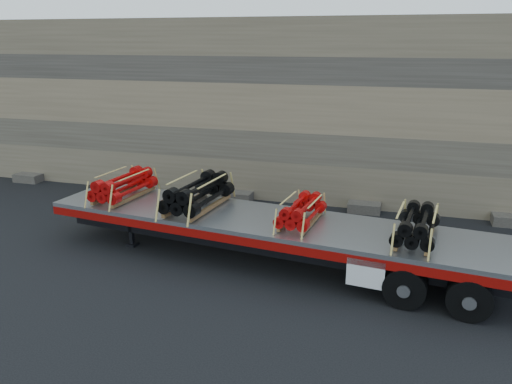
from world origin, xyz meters
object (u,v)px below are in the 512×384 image
bundle_rear (416,226)px  trailer (267,240)px  bundle_midrear (301,212)px  bundle_midfront (198,194)px  bundle_front (124,186)px

bundle_rear → trailer: bearing=-180.0°
bundle_rear → bundle_midrear: bearing=-180.0°
trailer → bundle_midfront: size_ratio=5.38×
trailer → bundle_rear: bearing=0.0°
bundle_midrear → trailer: bearing=180.0°
trailer → bundle_midrear: 1.43m
trailer → bundle_midrear: bearing=-0.0°
bundle_rear → bundle_midfront: bearing=-180.0°
bundle_midfront → bundle_midrear: (3.22, -0.38, -0.11)m
bundle_midrear → bundle_rear: size_ratio=0.92×
bundle_midrear → bundle_rear: bearing=0.0°
trailer → bundle_midrear: size_ratio=7.14×
trailer → bundle_rear: 4.18m
bundle_front → bundle_midrear: bundle_front is taller
bundle_front → bundle_rear: bearing=0.0°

